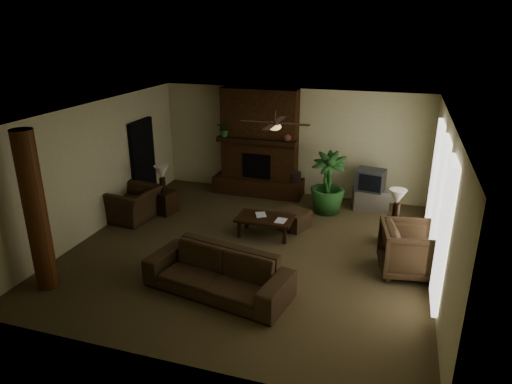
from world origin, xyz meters
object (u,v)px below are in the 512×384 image
(floor_vase, at_px, (294,182))
(floor_plant, at_px, (327,196))
(armchair_left, at_px, (133,199))
(coffee_table, at_px, (265,220))
(lamp_left, at_px, (162,174))
(armchair_right, at_px, (411,248))
(sofa, at_px, (218,266))
(ottoman, at_px, (294,219))
(log_column, at_px, (36,212))
(side_table_left, at_px, (164,202))
(lamp_right, at_px, (397,199))
(tv_stand, at_px, (370,199))
(side_table_right, at_px, (396,233))

(floor_vase, xyz_separation_m, floor_plant, (0.98, -0.74, -0.01))
(armchair_left, relative_size, floor_plant, 0.77)
(coffee_table, bearing_deg, lamp_left, 170.06)
(coffee_table, bearing_deg, armchair_left, -179.19)
(armchair_left, height_order, armchair_right, armchair_right)
(sofa, distance_m, armchair_right, 3.51)
(coffee_table, xyz_separation_m, ottoman, (0.50, 0.60, -0.17))
(lamp_left, bearing_deg, log_column, -96.04)
(ottoman, relative_size, floor_vase, 0.78)
(armchair_left, xyz_separation_m, lamp_left, (0.50, 0.52, 0.50))
(log_column, distance_m, ottoman, 5.27)
(side_table_left, xyz_separation_m, lamp_left, (0.01, -0.03, 0.73))
(armchair_right, height_order, coffee_table, armchair_right)
(sofa, bearing_deg, floor_plant, 84.54)
(ottoman, distance_m, lamp_right, 2.31)
(coffee_table, distance_m, lamp_left, 2.79)
(tv_stand, bearing_deg, floor_plant, -161.84)
(armchair_right, distance_m, tv_stand, 3.17)
(log_column, bearing_deg, armchair_left, 92.34)
(side_table_right, bearing_deg, lamp_right, 137.31)
(sofa, xyz_separation_m, floor_vase, (0.22, 4.82, -0.06))
(armchair_right, relative_size, lamp_right, 1.60)
(sofa, distance_m, lamp_left, 3.84)
(log_column, relative_size, sofa, 1.11)
(sofa, bearing_deg, log_column, -154.99)
(armchair_right, relative_size, side_table_left, 1.89)
(armchair_left, bearing_deg, coffee_table, 96.21)
(floor_plant, height_order, lamp_left, lamp_left)
(coffee_table, bearing_deg, floor_vase, 88.12)
(lamp_left, bearing_deg, floor_plant, 18.43)
(armchair_left, bearing_deg, floor_vase, 132.85)
(side_table_left, xyz_separation_m, lamp_right, (5.35, -0.06, 0.73))
(log_column, height_order, floor_vase, log_column)
(tv_stand, distance_m, floor_plant, 1.16)
(coffee_table, relative_size, floor_vase, 1.56)
(armchair_left, height_order, coffee_table, armchair_left)
(side_table_left, relative_size, lamp_right, 0.85)
(armchair_right, distance_m, ottoman, 2.82)
(ottoman, distance_m, side_table_left, 3.19)
(armchair_right, relative_size, side_table_right, 1.89)
(log_column, bearing_deg, side_table_left, 84.11)
(ottoman, distance_m, side_table_right, 2.23)
(lamp_left, relative_size, side_table_right, 1.18)
(tv_stand, bearing_deg, lamp_left, -170.70)
(ottoman, xyz_separation_m, tv_stand, (1.55, 1.69, 0.05))
(armchair_right, distance_m, lamp_right, 1.31)
(log_column, relative_size, lamp_left, 4.31)
(armchair_left, xyz_separation_m, floor_vase, (3.26, 2.50, -0.07))
(floor_plant, relative_size, lamp_right, 2.29)
(log_column, bearing_deg, armchair_right, 21.39)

